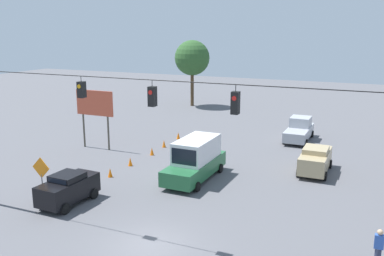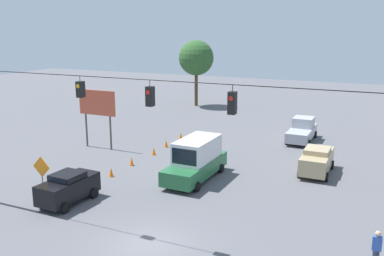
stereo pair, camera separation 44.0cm
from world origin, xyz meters
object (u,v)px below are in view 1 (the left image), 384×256
Objects in this scene: traffic_cone_nearest at (84,187)px; traffic_cone_farthest at (178,136)px; work_zone_sign at (41,171)px; sedan_tan_oncoming_far at (315,159)px; roadside_billboard at (95,107)px; traffic_cone_fourth at (152,151)px; traffic_cone_second at (110,173)px; overhead_signal_span at (155,136)px; traffic_cone_third at (130,162)px; pedestrian at (379,247)px; pickup_truck_silver_oncoming_deep at (299,130)px; tree_horizon_left at (192,58)px; box_truck_green_withflow_mid at (196,159)px; sedan_black_parked_shoulder at (68,188)px; traffic_cone_fifth at (164,144)px.

traffic_cone_nearest is 14.51m from traffic_cone_farthest.
work_zone_sign reaches higher than traffic_cone_nearest.
sedan_tan_oncoming_far is 18.60m from roadside_billboard.
work_zone_sign reaches higher than traffic_cone_fourth.
traffic_cone_second is 5.77m from work_zone_sign.
overhead_signal_span is 11.17m from traffic_cone_second.
roadside_billboard is at bearing 1.43° from traffic_cone_fourth.
traffic_cone_third is 19.05m from pedestrian.
pedestrian is at bearing 110.55° from sedan_tan_oncoming_far.
traffic_cone_nearest is 5.73m from traffic_cone_third.
work_zone_sign is at bearing 82.87° from traffic_cone_third.
pickup_truck_silver_oncoming_deep is 18.79m from traffic_cone_second.
pickup_truck_silver_oncoming_deep is 0.63× the size of tree_horizon_left.
traffic_cone_fourth is 1.00× the size of traffic_cone_farthest.
box_truck_green_withflow_mid is at bearing 114.32° from tree_horizon_left.
sedan_tan_oncoming_far is 6.93× the size of traffic_cone_second.
sedan_black_parked_shoulder is (6.95, -1.83, -4.33)m from overhead_signal_span.
sedan_black_parked_shoulder is at bearing 101.27° from tree_horizon_left.
traffic_cone_second is (10.31, 15.69, -0.65)m from pickup_truck_silver_oncoming_deep.
roadside_billboard reaches higher than traffic_cone_third.
roadside_billboard reaches higher than sedan_black_parked_shoulder.
tree_horizon_left reaches higher than traffic_cone_fourth.
sedan_black_parked_shoulder is 16.44m from traffic_cone_farthest.
traffic_cone_second is at bearing -88.57° from traffic_cone_nearest.
box_truck_green_withflow_mid is at bearing -126.19° from sedan_black_parked_shoulder.
sedan_tan_oncoming_far is 2.66× the size of pedestrian.
traffic_cone_third is at bearing -89.15° from traffic_cone_second.
tree_horizon_left is at bearing -78.68° from traffic_cone_nearest.
traffic_cone_fifth is at bearing -89.42° from traffic_cone_third.
traffic_cone_second is at bearing -101.05° from work_zone_sign.
overhead_signal_span reaches higher than pickup_truck_silver_oncoming_deep.
pickup_truck_silver_oncoming_deep is at bearing -118.71° from traffic_cone_nearest.
sedan_tan_oncoming_far is 8.78m from box_truck_green_withflow_mid.
tree_horizon_left reaches higher than roadside_billboard.
sedan_black_parked_shoulder is at bearing -161.03° from work_zone_sign.
roadside_billboard is 25.26m from pedestrian.
traffic_cone_third is 6.95m from roadside_billboard.
traffic_cone_fourth is at bearing -95.79° from work_zone_sign.
tree_horizon_left is at bearing -68.85° from overhead_signal_span.
traffic_cone_fifth and traffic_cone_farthest have the same top height.
sedan_tan_oncoming_far is at bearing 131.87° from tree_horizon_left.
traffic_cone_fourth is at bearing -92.32° from traffic_cone_third.
tree_horizon_left is (6.27, -31.33, 6.04)m from traffic_cone_nearest.
pickup_truck_silver_oncoming_deep is 1.93× the size of work_zone_sign.
overhead_signal_span is at bearing 135.50° from roadside_billboard.
pickup_truck_silver_oncoming_deep reaches higher than traffic_cone_farthest.
sedan_tan_oncoming_far reaches higher than traffic_cone_nearest.
roadside_billboard is 12.07m from work_zone_sign.
traffic_cone_fifth is at bearing -153.24° from roadside_billboard.
pickup_truck_silver_oncoming_deep is at bearing -123.33° from traffic_cone_second.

